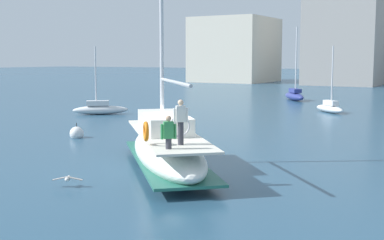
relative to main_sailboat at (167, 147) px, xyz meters
name	(u,v)px	position (x,y,z in m)	size (l,w,h in m)	color
ground_plane	(172,169)	(0.24, 0.02, -0.91)	(400.00, 400.00, 0.00)	#284C66
main_sailboat	(167,147)	(0.00, 0.00, 0.00)	(8.25, 8.70, 12.61)	white
moored_sloop_near	(294,95)	(-6.92, 35.77, -0.34)	(4.11, 5.01, 7.75)	navy
moored_cutter_left	(100,109)	(-15.74, 14.48, -0.44)	(3.97, 3.67, 5.40)	silver
moored_cutter_right	(330,107)	(-0.23, 25.12, -0.46)	(3.38, 3.31, 5.47)	silver
seagull	(68,179)	(-1.38, -4.21, -0.61)	(0.98, 0.63, 0.17)	silver
mooring_buoy	(77,133)	(-8.93, 4.41, -0.67)	(0.79, 0.79, 0.99)	silver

